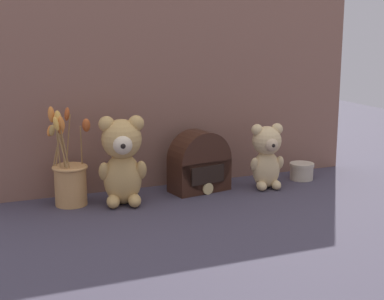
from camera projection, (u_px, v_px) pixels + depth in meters
The scene contains 7 objects.
ground_plane at pixel (194, 195), 2.04m from camera, with size 4.00×4.00×0.00m, color #3D3847.
backdrop_wall at pixel (176, 80), 2.11m from camera, with size 1.41×0.02×0.77m.
teddy_bear_large at pixel (122, 159), 1.91m from camera, with size 0.17×0.15×0.30m.
teddy_bear_medium at pixel (267, 155), 2.11m from camera, with size 0.13×0.12×0.24m.
flower_vase at pixel (70, 177), 1.92m from camera, with size 0.14×0.12×0.33m.
vintage_radio at pixel (199, 165), 2.08m from camera, with size 0.22×0.14×0.22m.
decorative_tin_tall at pixel (302, 171), 2.24m from camera, with size 0.09×0.09×0.06m.
Camera 1 is at (-0.75, -1.81, 0.59)m, focal length 55.00 mm.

